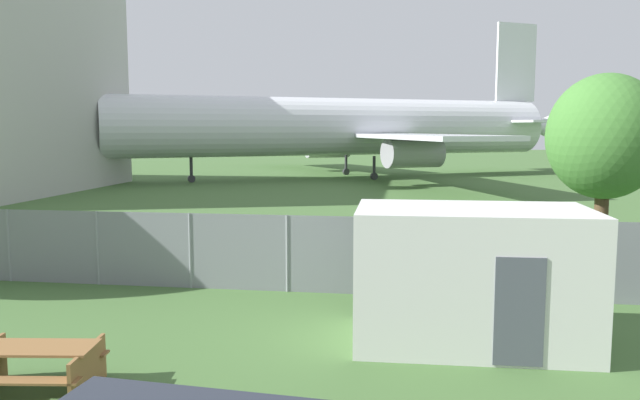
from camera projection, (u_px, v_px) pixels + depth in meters
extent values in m
cylinder|color=gray|center=(9.00, 245.00, 16.77)|extent=(0.07, 0.07, 1.95)
cylinder|color=gray|center=(98.00, 248.00, 16.40)|extent=(0.07, 0.07, 1.95)
cylinder|color=gray|center=(190.00, 251.00, 16.04)|extent=(0.07, 0.07, 1.95)
cylinder|color=gray|center=(287.00, 254.00, 15.67)|extent=(0.07, 0.07, 1.95)
cylinder|color=gray|center=(389.00, 257.00, 15.31)|extent=(0.07, 0.07, 1.95)
cylinder|color=gray|center=(495.00, 260.00, 14.94)|extent=(0.07, 0.07, 1.95)
cylinder|color=gray|center=(607.00, 263.00, 14.58)|extent=(0.07, 0.07, 1.95)
cube|color=slate|center=(190.00, 251.00, 16.04)|extent=(56.00, 0.01, 1.95)
cylinder|color=silver|center=(339.00, 127.00, 51.41)|extent=(34.99, 22.55, 4.69)
cone|color=silver|center=(63.00, 126.00, 43.83)|extent=(6.39, 6.39, 4.69)
cone|color=silver|center=(549.00, 127.00, 59.20)|extent=(7.17, 6.55, 4.22)
cube|color=silver|center=(427.00, 137.00, 42.17)|extent=(11.08, 17.65, 0.30)
cylinder|color=#939399|center=(413.00, 153.00, 44.81)|extent=(4.71, 3.91, 2.11)
cube|color=silver|center=(314.00, 134.00, 62.16)|extent=(14.45, 16.61, 0.30)
cylinder|color=#939399|center=(328.00, 147.00, 60.10)|extent=(4.71, 3.91, 2.11)
cube|color=silver|center=(516.00, 62.00, 57.05)|extent=(3.79, 2.28, 7.03)
cube|color=silver|center=(512.00, 122.00, 57.59)|extent=(8.34, 10.82, 0.20)
cylinder|color=#2D2D33|center=(191.00, 170.00, 47.41)|extent=(0.24, 0.24, 1.90)
cylinder|color=#2D2D33|center=(191.00, 179.00, 47.48)|extent=(0.64, 0.54, 0.56)
cylinder|color=#2D2D33|center=(374.00, 168.00, 49.86)|extent=(0.24, 0.24, 1.90)
cylinder|color=#2D2D33|center=(374.00, 176.00, 49.93)|extent=(0.64, 0.54, 0.56)
cylinder|color=#2D2D33|center=(346.00, 164.00, 55.06)|extent=(0.24, 0.24, 1.90)
cylinder|color=#2D2D33|center=(346.00, 172.00, 55.14)|extent=(0.64, 0.54, 0.56)
cube|color=silver|center=(472.00, 276.00, 11.89)|extent=(4.43, 2.60, 2.62)
cube|color=#4C515B|center=(519.00, 312.00, 10.61)|extent=(0.84, 0.05, 1.90)
cube|color=brown|center=(34.00, 348.00, 9.64)|extent=(1.95, 0.99, 0.04)
cube|color=brown|center=(51.00, 353.00, 10.23)|extent=(1.88, 0.52, 0.04)
cube|color=brown|center=(17.00, 381.00, 9.11)|extent=(1.88, 0.52, 0.04)
cube|color=brown|center=(88.00, 371.00, 9.67)|extent=(0.24, 1.40, 0.74)
cylinder|color=#4C3823|center=(600.00, 228.00, 17.94)|extent=(0.39, 0.39, 2.51)
ellipsoid|color=#427A33|center=(605.00, 136.00, 17.64)|extent=(3.23, 3.23, 3.56)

